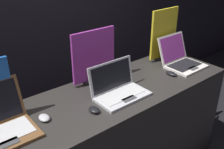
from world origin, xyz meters
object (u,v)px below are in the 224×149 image
object	(u,v)px
mouse_back	(171,74)
mouse_middle	(94,110)
laptop_middle	(118,88)
promo_stand_back	(164,35)
mouse_front	(44,118)
promo_stand_middle	(94,58)
laptop_back	(181,59)

from	to	relation	value
mouse_back	mouse_middle	bearing A→B (deg)	-177.68
laptop_middle	promo_stand_back	world-z (taller)	promo_stand_back
mouse_back	promo_stand_back	world-z (taller)	promo_stand_back
mouse_front	mouse_back	xyz separation A→B (m)	(1.14, -0.09, -0.00)
promo_stand_middle	mouse_back	size ratio (longest dim) A/B	3.85
promo_stand_middle	mouse_middle	bearing A→B (deg)	-126.23
mouse_middle	mouse_back	world-z (taller)	mouse_middle
mouse_middle	mouse_back	size ratio (longest dim) A/B	0.81
promo_stand_middle	mouse_front	bearing A→B (deg)	-157.21
mouse_middle	mouse_back	bearing A→B (deg)	2.32
laptop_middle	mouse_back	world-z (taller)	laptop_middle
laptop_back	mouse_middle	bearing A→B (deg)	-173.86
mouse_front	mouse_middle	xyz separation A→B (m)	(0.30, -0.13, -0.00)
laptop_middle	promo_stand_back	size ratio (longest dim) A/B	0.82
mouse_front	promo_stand_middle	bearing A→B (deg)	22.79
laptop_middle	laptop_back	world-z (taller)	laptop_back
mouse_front	promo_stand_middle	xyz separation A→B (m)	(0.57, 0.24, 0.19)
mouse_front	mouse_middle	size ratio (longest dim) A/B	1.00
laptop_back	mouse_back	distance (m)	0.24
mouse_front	mouse_back	distance (m)	1.15
mouse_front	laptop_middle	size ratio (longest dim) A/B	0.23
laptop_middle	promo_stand_middle	world-z (taller)	promo_stand_middle
mouse_front	promo_stand_back	world-z (taller)	promo_stand_back
laptop_middle	mouse_middle	bearing A→B (deg)	-165.81
laptop_back	mouse_back	bearing A→B (deg)	-160.29
mouse_front	mouse_middle	distance (m)	0.33
promo_stand_middle	promo_stand_back	bearing A→B (deg)	-2.22
promo_stand_middle	laptop_back	bearing A→B (deg)	-17.63
mouse_front	promo_stand_middle	distance (m)	0.65
mouse_middle	mouse_back	distance (m)	0.84
laptop_back	promo_stand_middle	bearing A→B (deg)	162.37
mouse_middle	promo_stand_middle	xyz separation A→B (m)	(0.27, 0.37, 0.19)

